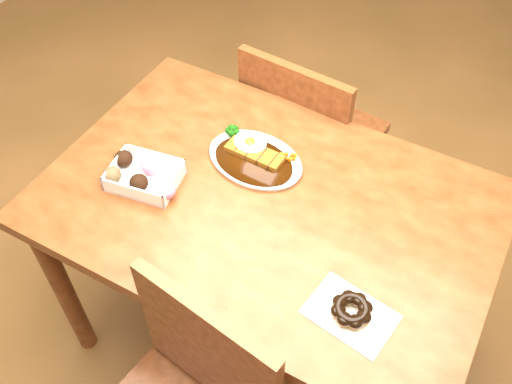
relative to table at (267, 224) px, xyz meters
The scene contains 6 objects.
ground 0.65m from the table, ahead, with size 6.00×6.00×0.00m, color brown.
table is the anchor object (origin of this frame).
chair_far 0.57m from the table, 102.29° to the left, with size 0.45×0.45×0.87m.
katsu_curry_plate 0.19m from the table, 131.67° to the left, with size 0.30×0.23×0.06m.
donut_box 0.37m from the table, 162.76° to the right, with size 0.22×0.17×0.05m.
pon_de_ring 0.40m from the table, 32.26° to the right, with size 0.21×0.17×0.04m.
Camera 1 is at (0.45, -0.87, 1.92)m, focal length 40.00 mm.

